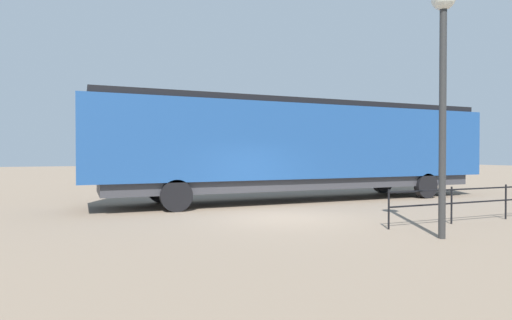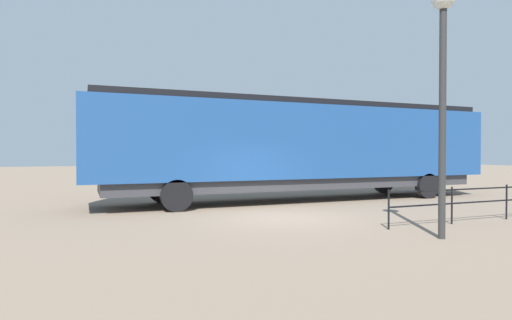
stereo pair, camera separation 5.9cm
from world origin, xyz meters
name	(u,v)px [view 2 (the right image)]	position (x,y,z in m)	size (l,w,h in m)	color
ground_plane	(281,218)	(0.00, 0.00, 0.00)	(120.00, 120.00, 0.00)	#84705B
locomotive	(313,145)	(-4.02, 3.49, 2.33)	(3.20, 17.39, 4.15)	navy
lamp_post	(443,56)	(4.31, 2.06, 4.24)	(0.54, 0.54, 5.84)	#2D2D2D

